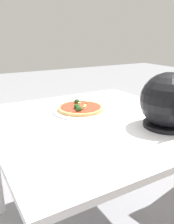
% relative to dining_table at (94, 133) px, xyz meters
% --- Properties ---
extents(dining_table, '(1.07, 1.10, 0.78)m').
position_rel_dining_table_xyz_m(dining_table, '(0.00, 0.00, 0.00)').
color(dining_table, white).
rests_on(dining_table, ground).
extents(pizza_plate, '(0.33, 0.33, 0.01)m').
position_rel_dining_table_xyz_m(pizza_plate, '(0.00, -0.16, 0.09)').
color(pizza_plate, white).
rests_on(pizza_plate, dining_table).
extents(pizza, '(0.27, 0.27, 0.05)m').
position_rel_dining_table_xyz_m(pizza, '(0.01, -0.16, 0.11)').
color(pizza, tan).
rests_on(pizza, pizza_plate).
extents(motorcycle_helmet, '(0.27, 0.27, 0.27)m').
position_rel_dining_table_xyz_m(motorcycle_helmet, '(-0.25, 0.27, 0.21)').
color(motorcycle_helmet, black).
rests_on(motorcycle_helmet, dining_table).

